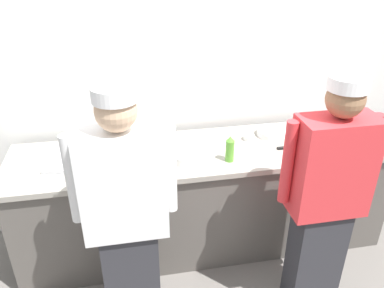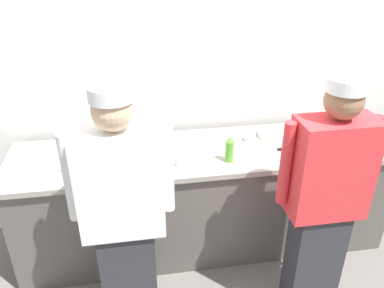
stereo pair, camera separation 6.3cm
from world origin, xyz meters
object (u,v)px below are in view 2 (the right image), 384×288
(chef_near_left, at_px, (123,215))
(chef_center, at_px, (325,199))
(plate_stack_front, at_px, (186,157))
(mixing_bowl_steel, at_px, (319,130))
(ramekin_green_sauce, at_px, (250,138))
(chefs_knife, at_px, (292,149))
(ramekin_orange_sauce, at_px, (160,147))
(sheet_tray, at_px, (84,158))
(plate_stack_rear, at_px, (273,133))
(deli_cup, at_px, (350,130))
(squeeze_bottle_primary, at_px, (230,150))

(chef_near_left, distance_m, chef_center, 1.23)
(chef_center, bearing_deg, plate_stack_front, 142.61)
(plate_stack_front, height_order, mixing_bowl_steel, mixing_bowl_steel)
(ramekin_green_sauce, bearing_deg, chef_near_left, -141.16)
(chefs_knife, bearing_deg, ramekin_orange_sauce, 171.15)
(sheet_tray, bearing_deg, plate_stack_rear, 5.22)
(mixing_bowl_steel, relative_size, ramekin_green_sauce, 3.60)
(mixing_bowl_steel, xyz_separation_m, deli_cup, (0.25, -0.04, -0.00))
(chefs_knife, bearing_deg, sheet_tray, 176.19)
(ramekin_orange_sauce, height_order, deli_cup, deli_cup)
(plate_stack_front, relative_size, deli_cup, 2.02)
(squeeze_bottle_primary, bearing_deg, mixing_bowl_steel, 18.92)
(sheet_tray, bearing_deg, ramekin_orange_sauce, 5.34)
(plate_stack_rear, relative_size, deli_cup, 2.44)
(chef_near_left, height_order, chef_center, chef_near_left)
(plate_stack_rear, relative_size, sheet_tray, 0.46)
(plate_stack_front, xyz_separation_m, squeeze_bottle_primary, (0.31, -0.05, 0.06))
(squeeze_bottle_primary, height_order, ramekin_green_sauce, squeeze_bottle_primary)
(mixing_bowl_steel, height_order, squeeze_bottle_primary, squeeze_bottle_primary)
(squeeze_bottle_primary, xyz_separation_m, chefs_knife, (0.52, 0.09, -0.09))
(chef_center, distance_m, chefs_knife, 0.64)
(chef_near_left, height_order, chefs_knife, chef_near_left)
(chef_center, distance_m, squeeze_bottle_primary, 0.73)
(plate_stack_front, xyz_separation_m, ramekin_green_sauce, (0.55, 0.24, -0.01))
(chef_near_left, distance_m, plate_stack_front, 0.72)
(chef_center, distance_m, sheet_tray, 1.68)
(ramekin_orange_sauce, bearing_deg, chefs_knife, -8.85)
(mixing_bowl_steel, bearing_deg, sheet_tray, -177.39)
(mixing_bowl_steel, xyz_separation_m, ramekin_green_sauce, (-0.58, 0.01, -0.03))
(ramekin_green_sauce, xyz_separation_m, chefs_knife, (0.28, -0.20, -0.02))
(sheet_tray, distance_m, deli_cup, 2.10)
(sheet_tray, height_order, squeeze_bottle_primary, squeeze_bottle_primary)
(mixing_bowl_steel, bearing_deg, ramekin_green_sauce, 179.00)
(plate_stack_rear, relative_size, ramekin_orange_sauce, 2.80)
(plate_stack_rear, relative_size, squeeze_bottle_primary, 1.21)
(plate_stack_front, height_order, deli_cup, deli_cup)
(plate_stack_front, distance_m, squeeze_bottle_primary, 0.32)
(plate_stack_front, relative_size, sheet_tray, 0.38)
(mixing_bowl_steel, height_order, chefs_knife, mixing_bowl_steel)
(plate_stack_rear, height_order, chefs_knife, plate_stack_rear)
(chef_near_left, distance_m, ramekin_orange_sauce, 0.81)
(chef_near_left, relative_size, squeeze_bottle_primary, 8.56)
(mixing_bowl_steel, xyz_separation_m, ramekin_orange_sauce, (-1.30, -0.03, -0.03))
(chef_near_left, distance_m, mixing_bowl_steel, 1.77)
(plate_stack_front, bearing_deg, plate_stack_rear, 20.52)
(chef_center, bearing_deg, squeeze_bottle_primary, 130.88)
(chef_near_left, height_order, mixing_bowl_steel, chef_near_left)
(plate_stack_rear, bearing_deg, sheet_tray, -174.78)
(ramekin_orange_sauce, bearing_deg, plate_stack_front, -48.98)
(mixing_bowl_steel, height_order, deli_cup, mixing_bowl_steel)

